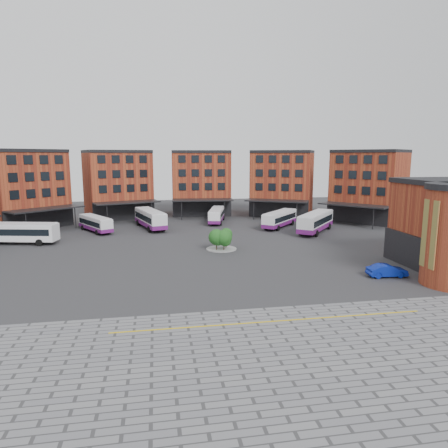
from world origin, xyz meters
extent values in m
plane|color=#28282B|center=(0.00, 0.00, 0.00)|extent=(160.00, 160.00, 0.00)
cube|color=slate|center=(2.00, -22.00, 0.01)|extent=(50.00, 22.00, 0.02)
cube|color=gold|center=(2.00, -14.00, 0.03)|extent=(26.00, 0.15, 0.02)
cube|color=#9A3F21|center=(-31.45, 36.93, 7.00)|extent=(16.35, 16.13, 14.00)
cube|color=black|center=(-28.20, 33.32, 2.00)|extent=(10.00, 9.07, 4.00)
cube|color=black|center=(-31.45, 36.93, 14.30)|extent=(16.55, 16.35, 0.60)
cube|color=black|center=(-28.07, 33.17, 9.20)|extent=(8.60, 7.77, 8.00)
cube|color=black|center=(-26.63, 31.58, 4.00)|extent=(12.61, 11.97, 0.25)
cylinder|color=black|center=(-28.81, 27.19, 2.00)|extent=(0.20, 0.20, 4.00)
cylinder|color=black|center=(-22.05, 33.28, 2.00)|extent=(0.20, 0.20, 4.00)
cube|color=#9A3F21|center=(-15.30, 46.44, 7.00)|extent=(15.55, 13.69, 14.00)
cube|color=black|center=(-13.72, 41.85, 2.00)|extent=(12.45, 4.71, 4.00)
cube|color=black|center=(-15.30, 46.44, 14.30)|extent=(15.65, 13.97, 0.60)
cube|color=black|center=(-13.66, 41.66, 9.20)|extent=(10.87, 3.87, 8.00)
cube|color=black|center=(-12.96, 39.63, 4.00)|extent=(13.72, 8.39, 0.25)
cylinder|color=black|center=(-16.67, 36.45, 2.00)|extent=(0.20, 0.20, 4.00)
cylinder|color=black|center=(-8.07, 39.41, 2.00)|extent=(0.20, 0.20, 4.00)
cube|color=#9A3F21|center=(3.28, 48.89, 7.00)|extent=(13.67, 10.88, 14.00)
cube|color=black|center=(2.94, 44.05, 2.00)|extent=(13.00, 1.41, 4.00)
cube|color=black|center=(3.28, 48.89, 14.30)|extent=(13.69, 11.18, 0.60)
cube|color=black|center=(2.93, 43.85, 9.20)|extent=(11.42, 0.95, 8.00)
cube|color=black|center=(2.78, 41.70, 4.00)|extent=(13.28, 5.30, 0.25)
cylinder|color=black|center=(-1.89, 40.22, 2.00)|extent=(0.20, 0.20, 4.00)
cylinder|color=black|center=(7.19, 39.59, 2.00)|extent=(0.20, 0.20, 4.00)
cube|color=#9A3F21|center=(21.34, 43.88, 7.00)|extent=(16.12, 14.81, 14.00)
cube|color=black|center=(19.14, 39.56, 2.00)|extent=(11.81, 6.35, 4.00)
cube|color=black|center=(21.34, 43.88, 14.30)|extent=(16.26, 15.08, 0.60)
cube|color=black|center=(19.04, 39.38, 9.20)|extent=(10.26, 5.33, 8.00)
cube|color=black|center=(18.07, 37.46, 4.00)|extent=(13.58, 9.82, 0.25)
cylinder|color=black|center=(13.20, 37.92, 2.00)|extent=(0.20, 0.20, 4.00)
cylinder|color=black|center=(21.31, 33.79, 2.00)|extent=(0.20, 0.20, 4.00)
cube|color=#9A3F21|center=(36.00, 32.21, 7.00)|extent=(16.02, 16.39, 14.00)
cube|color=black|center=(32.29, 29.09, 2.00)|extent=(8.74, 10.28, 4.00)
cube|color=black|center=(36.00, 32.21, 14.30)|extent=(16.25, 16.58, 0.60)
cube|color=black|center=(32.14, 28.96, 9.20)|extent=(7.47, 8.86, 8.00)
cube|color=black|center=(30.49, 27.58, 4.00)|extent=(11.73, 12.79, 0.25)
cylinder|color=black|center=(26.19, 29.91, 2.00)|extent=(0.20, 0.20, 4.00)
cylinder|color=black|center=(32.03, 22.94, 2.00)|extent=(0.20, 0.20, 4.00)
cube|color=black|center=(22.90, -2.00, 2.00)|extent=(0.40, 12.00, 4.00)
cube|color=red|center=(20.10, -8.00, 5.50)|extent=(0.12, 2.20, 7.00)
cylinder|color=gray|center=(2.00, 12.00, 0.06)|extent=(4.40, 4.40, 0.12)
cylinder|color=#332114|center=(1.20, 11.40, 0.69)|extent=(0.14, 0.14, 1.39)
sphere|color=#1C4517|center=(1.20, 11.40, 1.94)|extent=(2.29, 2.29, 2.29)
sphere|color=#1C4517|center=(1.40, 11.25, 1.52)|extent=(1.61, 1.61, 1.61)
cylinder|color=#332114|center=(2.80, 12.60, 0.74)|extent=(0.14, 0.14, 1.48)
sphere|color=#1C4517|center=(2.80, 12.60, 2.07)|extent=(1.84, 1.84, 1.84)
sphere|color=#1C4517|center=(3.00, 12.45, 1.62)|extent=(1.29, 1.29, 1.29)
cylinder|color=#332114|center=(2.20, 11.00, 0.67)|extent=(0.14, 0.14, 1.34)
sphere|color=#1C4517|center=(2.20, 11.00, 1.87)|extent=(2.26, 2.26, 2.26)
sphere|color=#1C4517|center=(2.40, 10.85, 1.47)|extent=(1.58, 1.58, 1.58)
cube|color=white|center=(-27.92, 20.69, 1.85)|extent=(11.79, 4.96, 2.56)
cube|color=black|center=(-27.92, 20.69, 2.04)|extent=(10.90, 4.82, 0.99)
cube|color=silver|center=(-27.92, 20.69, 3.19)|extent=(11.31, 4.76, 0.13)
cylinder|color=black|center=(-31.24, 22.73, 0.52)|extent=(1.09, 0.52, 1.04)
cylinder|color=black|center=(-24.59, 18.64, 0.52)|extent=(1.09, 0.52, 1.04)
cylinder|color=black|center=(-24.05, 21.20, 0.52)|extent=(1.09, 0.52, 1.04)
cube|color=silver|center=(-17.90, 29.17, 1.59)|extent=(6.96, 9.62, 2.20)
cube|color=black|center=(-17.90, 29.17, 1.75)|extent=(6.61, 8.98, 0.85)
cube|color=silver|center=(-17.90, 29.17, 2.73)|extent=(6.68, 9.24, 0.11)
cube|color=black|center=(-20.36, 33.32, 1.79)|extent=(1.70, 1.07, 0.99)
cube|color=#611666|center=(-17.90, 29.17, 0.81)|extent=(7.01, 9.68, 0.63)
cylinder|color=black|center=(-20.47, 31.31, 0.45)|extent=(0.69, 0.91, 0.90)
cylinder|color=black|center=(-18.55, 32.45, 0.45)|extent=(0.69, 0.91, 0.90)
cylinder|color=black|center=(-17.25, 25.88, 0.45)|extent=(0.69, 0.91, 0.90)
cylinder|color=black|center=(-15.33, 27.03, 0.45)|extent=(0.69, 0.91, 0.90)
cube|color=silver|center=(-8.30, 31.12, 1.95)|extent=(6.09, 12.36, 2.69)
cube|color=black|center=(-8.30, 31.12, 2.14)|extent=(5.87, 11.45, 1.04)
cube|color=silver|center=(-8.30, 31.12, 3.35)|extent=(5.85, 11.87, 0.13)
cube|color=black|center=(-10.00, 36.81, 2.20)|extent=(2.27, 0.78, 1.21)
cube|color=#611666|center=(-8.30, 31.12, 0.99)|extent=(6.14, 12.41, 0.77)
cylinder|color=black|center=(-10.72, 34.43, 0.55)|extent=(0.63, 1.15, 1.10)
cylinder|color=black|center=(-8.09, 35.21, 0.55)|extent=(0.63, 1.15, 1.10)
cylinder|color=black|center=(-8.51, 27.02, 0.55)|extent=(0.63, 1.15, 1.10)
cylinder|color=black|center=(-5.88, 27.80, 0.55)|extent=(0.63, 1.15, 1.10)
cube|color=white|center=(4.87, 35.37, 1.64)|extent=(4.74, 10.45, 2.27)
cube|color=black|center=(4.87, 35.37, 1.81)|extent=(4.60, 9.67, 0.88)
cube|color=silver|center=(4.87, 35.37, 2.83)|extent=(4.55, 10.03, 0.11)
cube|color=black|center=(6.09, 40.22, 1.85)|extent=(1.94, 0.60, 1.02)
cube|color=#611666|center=(4.87, 35.37, 0.83)|extent=(4.79, 10.50, 0.65)
cylinder|color=black|center=(4.54, 38.82, 0.46)|extent=(0.50, 0.97, 0.93)
cylinder|color=black|center=(6.79, 38.25, 0.46)|extent=(0.50, 0.97, 0.93)
cylinder|color=black|center=(2.94, 32.49, 0.46)|extent=(0.50, 0.97, 0.93)
cylinder|color=black|center=(5.19, 31.93, 0.46)|extent=(0.50, 0.97, 0.93)
cube|color=white|center=(15.78, 27.91, 1.75)|extent=(8.96, 9.86, 2.42)
cube|color=black|center=(15.78, 27.91, 1.93)|extent=(8.44, 9.24, 0.94)
cube|color=silver|center=(15.78, 27.91, 3.02)|extent=(8.60, 9.46, 0.12)
cube|color=black|center=(19.26, 31.96, 1.98)|extent=(1.67, 1.46, 1.09)
cube|color=#611666|center=(15.78, 27.91, 0.89)|extent=(9.02, 9.91, 0.69)
cylinder|color=black|center=(17.11, 31.36, 0.49)|extent=(0.87, 0.94, 0.99)
cylinder|color=black|center=(18.99, 29.75, 0.49)|extent=(0.87, 0.94, 0.99)
cylinder|color=black|center=(12.58, 26.08, 0.49)|extent=(0.87, 0.94, 0.99)
cylinder|color=black|center=(14.45, 24.47, 0.49)|extent=(0.87, 0.94, 0.99)
cube|color=silver|center=(20.59, 22.18, 1.99)|extent=(9.99, 11.33, 2.75)
cube|color=black|center=(20.59, 22.18, 2.19)|extent=(9.41, 10.60, 1.07)
cube|color=silver|center=(20.59, 22.18, 3.42)|extent=(9.59, 10.87, 0.13)
cube|color=black|center=(24.43, 26.88, 2.24)|extent=(1.92, 1.60, 1.23)
cube|color=#611666|center=(20.59, 22.18, 1.01)|extent=(10.04, 11.38, 0.79)
cylinder|color=black|center=(22.00, 26.12, 0.56)|extent=(0.97, 1.08, 1.12)
cylinder|color=black|center=(24.17, 24.35, 0.56)|extent=(0.97, 1.08, 1.12)
cylinder|color=black|center=(17.00, 20.01, 0.56)|extent=(0.97, 1.08, 1.12)
cylinder|color=black|center=(19.17, 18.24, 0.56)|extent=(0.97, 1.08, 1.12)
imported|color=#0B2097|center=(18.05, -4.32, 0.72)|extent=(4.49, 1.85, 1.44)
camera|label=1|loc=(-7.15, -43.58, 13.31)|focal=32.00mm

